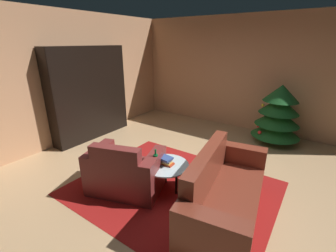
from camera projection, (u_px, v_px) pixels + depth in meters
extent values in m
plane|color=tan|center=(182.00, 179.00, 3.78)|extent=(7.08, 7.08, 0.00)
cube|color=tan|center=(247.00, 74.00, 5.61)|extent=(5.86, 0.06, 2.72)
cube|color=tan|center=(65.00, 79.00, 4.85)|extent=(0.06, 6.02, 2.72)
cube|color=maroon|center=(173.00, 188.00, 3.52)|extent=(2.86, 2.34, 0.01)
cube|color=black|center=(94.00, 94.00, 5.07)|extent=(0.03, 1.87, 2.03)
cube|color=black|center=(119.00, 87.00, 5.87)|extent=(0.34, 0.02, 2.03)
cube|color=black|center=(50.00, 102.00, 4.45)|extent=(0.34, 0.03, 2.03)
cube|color=black|center=(94.00, 135.00, 5.50)|extent=(0.32, 1.82, 0.03)
cube|color=black|center=(92.00, 119.00, 5.36)|extent=(0.32, 1.82, 0.03)
cube|color=black|center=(90.00, 102.00, 5.23)|extent=(0.32, 1.82, 0.02)
cube|color=black|center=(88.00, 85.00, 5.09)|extent=(0.32, 1.82, 0.02)
cube|color=black|center=(86.00, 66.00, 4.95)|extent=(0.32, 1.82, 0.02)
cube|color=black|center=(84.00, 46.00, 4.81)|extent=(0.32, 1.82, 0.03)
cube|color=black|center=(85.00, 87.00, 5.18)|extent=(0.05, 1.03, 0.64)
cube|color=black|center=(86.00, 87.00, 5.17)|extent=(0.03, 1.06, 0.67)
cube|color=orange|center=(118.00, 120.00, 6.15)|extent=(0.19, 0.04, 0.22)
cube|color=teal|center=(117.00, 121.00, 6.11)|extent=(0.22, 0.04, 0.22)
cube|color=#95559D|center=(115.00, 119.00, 6.07)|extent=(0.16, 0.05, 0.34)
cube|color=#A7B494|center=(114.00, 120.00, 6.03)|extent=(0.19, 0.04, 0.32)
cube|color=#B02E1C|center=(113.00, 121.00, 6.01)|extent=(0.18, 0.03, 0.25)
cube|color=#B52726|center=(111.00, 121.00, 5.98)|extent=(0.16, 0.04, 0.27)
cube|color=orange|center=(111.00, 122.00, 5.91)|extent=(0.24, 0.05, 0.27)
cube|color=tan|center=(109.00, 123.00, 5.90)|extent=(0.18, 0.03, 0.23)
cube|color=#422E1C|center=(107.00, 123.00, 5.86)|extent=(0.17, 0.04, 0.26)
cube|color=orange|center=(118.00, 104.00, 5.98)|extent=(0.26, 0.03, 0.33)
cube|color=navy|center=(116.00, 106.00, 5.99)|extent=(0.19, 0.04, 0.21)
cube|color=gold|center=(115.00, 106.00, 5.95)|extent=(0.23, 0.03, 0.23)
cube|color=orange|center=(113.00, 106.00, 5.93)|extent=(0.16, 0.05, 0.23)
cube|color=teal|center=(112.00, 105.00, 5.87)|extent=(0.20, 0.04, 0.31)
cube|color=#288A35|center=(111.00, 107.00, 5.84)|extent=(0.23, 0.04, 0.26)
cube|color=#3F3523|center=(110.00, 106.00, 5.79)|extent=(0.24, 0.04, 0.31)
cube|color=#B89A99|center=(109.00, 107.00, 5.77)|extent=(0.21, 0.03, 0.30)
cube|color=gold|center=(113.00, 58.00, 5.61)|extent=(0.18, 0.03, 0.23)
cube|color=gold|center=(113.00, 58.00, 5.57)|extent=(0.24, 0.05, 0.23)
cube|color=#116B91|center=(111.00, 56.00, 5.52)|extent=(0.19, 0.04, 0.31)
cube|color=#2C7446|center=(109.00, 57.00, 5.48)|extent=(0.20, 0.03, 0.28)
cube|color=gold|center=(108.00, 56.00, 5.45)|extent=(0.19, 0.03, 0.32)
cube|color=maroon|center=(126.00, 177.00, 3.46)|extent=(0.89, 0.89, 0.40)
cube|color=maroon|center=(116.00, 162.00, 3.07)|extent=(0.72, 0.37, 0.42)
cube|color=maroon|center=(154.00, 175.00, 3.30)|extent=(0.38, 0.72, 0.63)
cube|color=maroon|center=(100.00, 166.00, 3.53)|extent=(0.38, 0.72, 0.63)
ellipsoid|color=#C0BC8F|center=(125.00, 158.00, 3.43)|extent=(0.32, 0.26, 0.18)
sphere|color=#C0BC8F|center=(130.00, 151.00, 3.52)|extent=(0.13, 0.13, 0.13)
cube|color=maroon|center=(226.00, 205.00, 2.86)|extent=(0.93, 1.50, 0.40)
cube|color=maroon|center=(207.00, 168.00, 2.82)|extent=(0.37, 1.42, 0.49)
cube|color=maroon|center=(209.00, 245.00, 2.14)|extent=(0.74, 0.30, 0.67)
cube|color=maroon|center=(239.00, 166.00, 3.50)|extent=(0.74, 0.30, 0.67)
cylinder|color=black|center=(176.00, 182.00, 3.34)|extent=(0.04, 0.04, 0.41)
cylinder|color=black|center=(166.00, 171.00, 3.61)|extent=(0.04, 0.04, 0.41)
cylinder|color=black|center=(154.00, 181.00, 3.36)|extent=(0.04, 0.04, 0.41)
cylinder|color=silver|center=(166.00, 165.00, 3.36)|extent=(0.68, 0.68, 0.02)
cube|color=#B3361A|center=(167.00, 163.00, 3.36)|extent=(0.21, 0.13, 0.03)
cube|color=gold|center=(166.00, 162.00, 3.34)|extent=(0.16, 0.11, 0.02)
cube|color=gray|center=(167.00, 161.00, 3.35)|extent=(0.16, 0.14, 0.03)
cube|color=#337449|center=(166.00, 159.00, 3.34)|extent=(0.15, 0.13, 0.02)
cube|color=#324A87|center=(166.00, 158.00, 3.32)|extent=(0.20, 0.17, 0.03)
cylinder|color=#10612E|center=(156.00, 162.00, 3.20)|extent=(0.06, 0.06, 0.22)
cylinder|color=#10612E|center=(156.00, 152.00, 3.15)|extent=(0.02, 0.02, 0.08)
cylinder|color=brown|center=(274.00, 139.00, 5.13)|extent=(0.08, 0.08, 0.15)
cone|color=#1D5C26|center=(276.00, 128.00, 5.04)|extent=(1.00, 1.00, 0.35)
cone|color=#1D5C26|center=(278.00, 117.00, 4.95)|extent=(0.91, 0.91, 0.35)
cone|color=#1D5C26|center=(280.00, 105.00, 4.86)|extent=(0.81, 0.81, 0.35)
cone|color=#1D5C26|center=(282.00, 93.00, 4.77)|extent=(0.71, 0.71, 0.35)
sphere|color=red|center=(258.00, 126.00, 4.97)|extent=(0.06, 0.06, 0.06)
sphere|color=yellow|center=(256.00, 124.00, 5.23)|extent=(0.07, 0.07, 0.07)
sphere|color=yellow|center=(263.00, 105.00, 4.97)|extent=(0.07, 0.07, 0.07)
sphere|color=red|center=(260.00, 132.00, 4.94)|extent=(0.08, 0.08, 0.08)
sphere|color=red|center=(283.00, 102.00, 5.11)|extent=(0.07, 0.07, 0.07)
sphere|color=blue|center=(271.00, 105.00, 5.19)|extent=(0.08, 0.08, 0.08)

